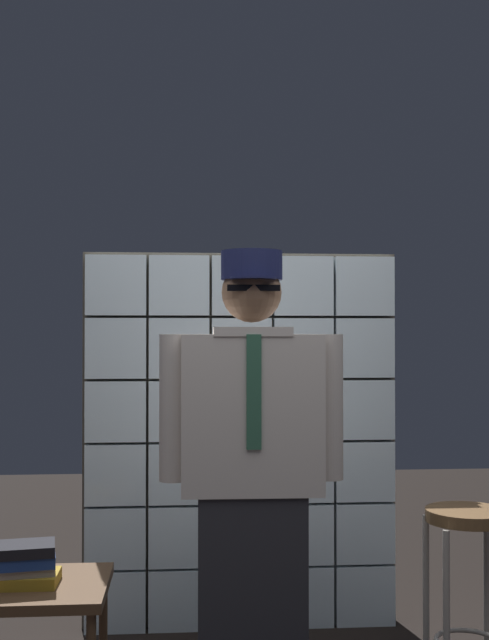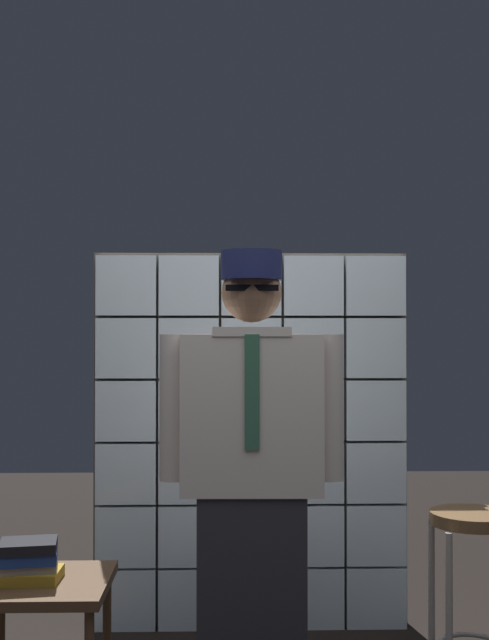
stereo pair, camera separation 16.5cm
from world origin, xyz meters
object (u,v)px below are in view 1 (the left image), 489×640
object	(u,v)px
standing_person	(252,474)
bar_stool	(467,557)
book_stack	(27,564)
coffee_mug	(20,565)
side_table	(40,601)

from	to	relation	value
standing_person	bar_stool	xyz separation A→B (m)	(0.90, 0.10, -0.37)
book_stack	coffee_mug	size ratio (longest dim) A/B	1.96
standing_person	bar_stool	world-z (taller)	standing_person
standing_person	book_stack	size ratio (longest dim) A/B	7.35
book_stack	bar_stool	bearing A→B (deg)	3.33
bar_stool	book_stack	bearing A→B (deg)	-176.67
side_table	book_stack	distance (m)	0.16
bar_stool	coffee_mug	size ratio (longest dim) A/B	6.11
coffee_mug	book_stack	bearing A→B (deg)	-65.59
side_table	coffee_mug	xyz separation A→B (m)	(-0.09, 0.08, 0.12)
book_stack	coffee_mug	world-z (taller)	book_stack
coffee_mug	bar_stool	bearing A→B (deg)	-0.00
side_table	book_stack	world-z (taller)	book_stack
standing_person	book_stack	distance (m)	0.92
side_table	book_stack	size ratio (longest dim) A/B	2.16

